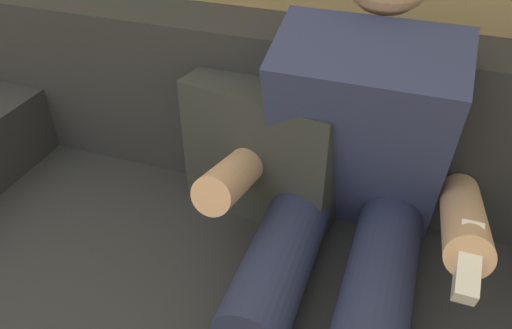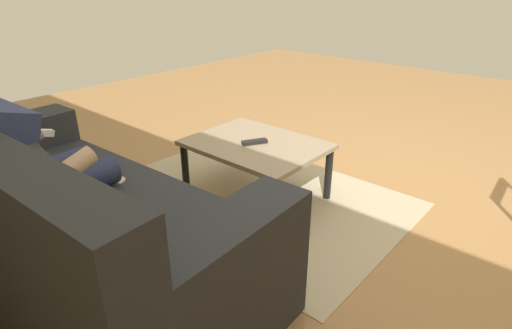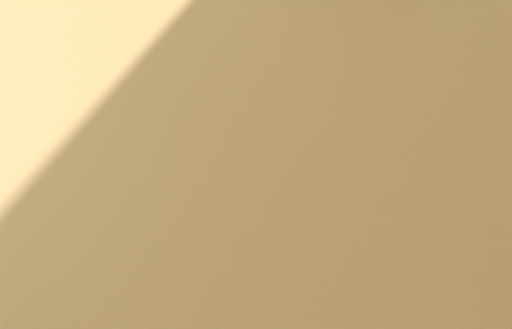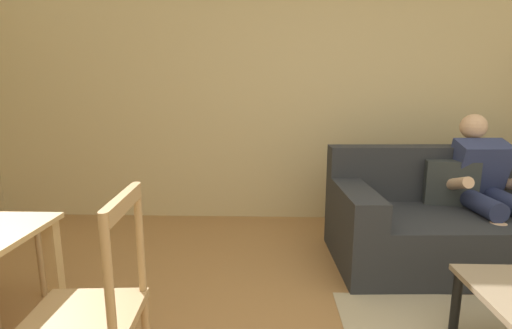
% 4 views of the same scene
% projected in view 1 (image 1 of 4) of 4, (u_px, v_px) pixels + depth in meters
% --- Properties ---
extents(couch, '(2.07, 1.03, 0.87)m').
position_uv_depth(couch, '(264.00, 273.00, 1.30)').
color(couch, '#282B30').
rests_on(couch, ground_plane).
extents(person_lounging, '(0.61, 0.93, 1.14)m').
position_uv_depth(person_lounging, '(346.00, 195.00, 1.13)').
color(person_lounging, navy).
rests_on(person_lounging, ground_plane).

